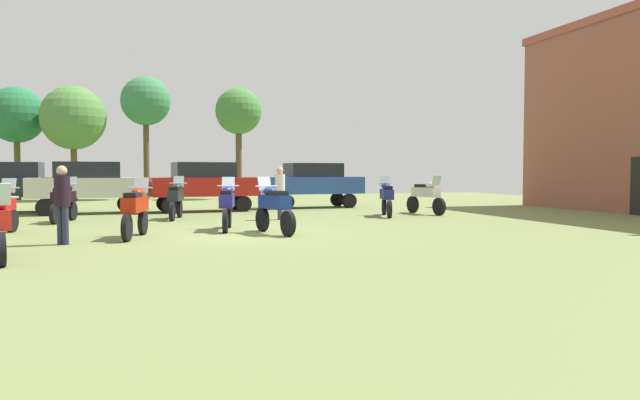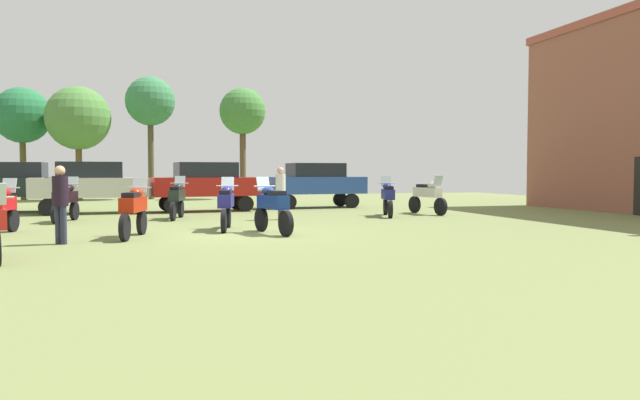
# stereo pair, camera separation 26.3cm
# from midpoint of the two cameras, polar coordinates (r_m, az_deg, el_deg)

# --- Properties ---
(ground_plane) EXTENTS (44.00, 52.00, 0.02)m
(ground_plane) POSITION_cam_midpoint_polar(r_m,az_deg,el_deg) (16.16, -6.43, -3.15)
(ground_plane) COLOR olive
(motorcycle_2) EXTENTS (0.76, 2.15, 1.48)m
(motorcycle_2) POSITION_cam_midpoint_polar(r_m,az_deg,el_deg) (15.57, -16.66, -0.75)
(motorcycle_2) COLOR black
(motorcycle_2) RESTS_ON ground
(motorcycle_3) EXTENTS (0.82, 2.20, 1.46)m
(motorcycle_3) POSITION_cam_midpoint_polar(r_m,az_deg,el_deg) (22.11, 6.74, 0.32)
(motorcycle_3) COLOR black
(motorcycle_3) RESTS_ON ground
(motorcycle_4) EXTENTS (0.73, 2.16, 1.47)m
(motorcycle_4) POSITION_cam_midpoint_polar(r_m,az_deg,el_deg) (21.28, -12.96, 0.19)
(motorcycle_4) COLOR black
(motorcycle_4) RESTS_ON ground
(motorcycle_5) EXTENTS (0.72, 2.17, 1.48)m
(motorcycle_5) POSITION_cam_midpoint_polar(r_m,az_deg,el_deg) (17.04, -8.39, -0.38)
(motorcycle_5) COLOR black
(motorcycle_5) RESTS_ON ground
(motorcycle_6) EXTENTS (0.76, 2.13, 1.49)m
(motorcycle_6) POSITION_cam_midpoint_polar(r_m,az_deg,el_deg) (15.92, -4.03, -0.56)
(motorcycle_6) COLOR black
(motorcycle_6) RESTS_ON ground
(motorcycle_7) EXTENTS (0.73, 2.26, 1.50)m
(motorcycle_7) POSITION_cam_midpoint_polar(r_m,az_deg,el_deg) (23.46, 10.42, 0.47)
(motorcycle_7) COLOR black
(motorcycle_7) RESTS_ON ground
(motorcycle_8) EXTENTS (0.72, 2.11, 1.46)m
(motorcycle_8) POSITION_cam_midpoint_polar(r_m,az_deg,el_deg) (17.61, -27.55, -0.60)
(motorcycle_8) COLOR black
(motorcycle_8) RESTS_ON ground
(motorcycle_9) EXTENTS (0.75, 2.13, 1.46)m
(motorcycle_9) POSITION_cam_midpoint_polar(r_m,az_deg,el_deg) (21.16, -22.49, 0.02)
(motorcycle_9) COLOR black
(motorcycle_9) RESTS_ON ground
(car_1) EXTENTS (4.48, 2.30, 2.00)m
(car_1) POSITION_cam_midpoint_polar(r_m,az_deg,el_deg) (25.08, -10.40, 1.60)
(car_1) COLOR black
(car_1) RESTS_ON ground
(car_2) EXTENTS (4.41, 2.08, 2.00)m
(car_2) POSITION_cam_midpoint_polar(r_m,az_deg,el_deg) (27.16, -0.14, 1.73)
(car_2) COLOR black
(car_2) RESTS_ON ground
(car_4) EXTENTS (4.46, 2.22, 2.00)m
(car_4) POSITION_cam_midpoint_polar(r_m,az_deg,el_deg) (25.01, -20.60, 1.47)
(car_4) COLOR black
(car_4) RESTS_ON ground
(car_5) EXTENTS (4.31, 1.82, 2.00)m
(car_5) POSITION_cam_midpoint_polar(r_m,az_deg,el_deg) (27.07, -26.66, 1.44)
(car_5) COLOR black
(car_5) RESTS_ON ground
(person_1) EXTENTS (0.45, 0.45, 1.78)m
(person_1) POSITION_cam_midpoint_polar(r_m,az_deg,el_deg) (20.51, -3.37, 1.05)
(person_1) COLOR #312C46
(person_1) RESTS_ON ground
(person_2) EXTENTS (0.48, 0.48, 1.77)m
(person_2) POSITION_cam_midpoint_polar(r_m,az_deg,el_deg) (14.71, -22.77, 0.15)
(person_2) COLOR #272C43
(person_2) RESTS_ON ground
(tree_1) EXTENTS (2.73, 2.73, 6.56)m
(tree_1) POSITION_cam_midpoint_polar(r_m,az_deg,el_deg) (36.41, -7.09, 8.17)
(tree_1) COLOR brown
(tree_1) RESTS_ON ground
(tree_2) EXTENTS (3.16, 3.16, 6.40)m
(tree_2) POSITION_cam_midpoint_polar(r_m,az_deg,el_deg) (38.57, -26.06, 7.12)
(tree_2) COLOR brown
(tree_2) RESTS_ON ground
(tree_3) EXTENTS (2.84, 2.84, 7.15)m
(tree_3) POSITION_cam_midpoint_polar(r_m,az_deg,el_deg) (37.03, -15.49, 8.84)
(tree_3) COLOR #4C442F
(tree_3) RESTS_ON ground
(tree_4) EXTENTS (3.54, 3.54, 6.38)m
(tree_4) POSITION_cam_midpoint_polar(r_m,az_deg,el_deg) (36.63, -21.62, 7.14)
(tree_4) COLOR brown
(tree_4) RESTS_ON ground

